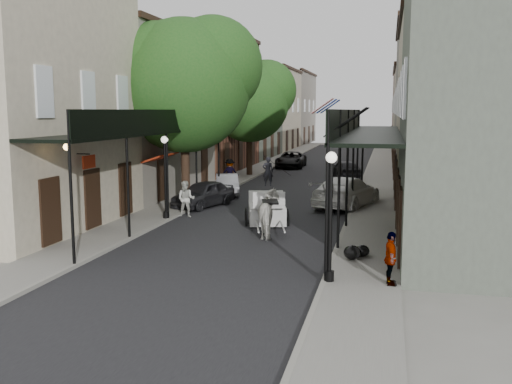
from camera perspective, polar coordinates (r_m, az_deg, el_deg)
The scene contains 24 objects.
ground at distance 19.38m, azimuth -4.30°, elevation -6.70°, with size 140.00×140.00×0.00m, color gray.
road at distance 38.61m, azimuth 4.56°, elevation 0.76°, with size 8.00×90.00×0.01m, color black.
sidewalk_left at distance 39.64m, azimuth -2.60°, elevation 1.06°, with size 2.20×90.00×0.12m, color gray.
sidewalk_right at distance 38.19m, azimuth 12.00°, elevation 0.61°, with size 2.20×90.00×0.12m, color gray.
building_row_left at distance 49.94m, azimuth -3.54°, elevation 8.49°, with size 5.00×80.00×10.50m, color beige.
building_row_right at distance 47.96m, azimuth 16.78°, elevation 8.17°, with size 5.00×80.00×10.50m, color gray.
gallery_left at distance 26.96m, azimuth -9.74°, elevation 6.11°, with size 2.20×18.05×4.88m.
gallery_right at distance 24.88m, azimuth 11.18°, elevation 5.91°, with size 2.20×18.05×4.88m.
tree_near at distance 29.76m, azimuth -6.36°, elevation 11.05°, with size 7.31×6.80×9.63m.
tree_far at distance 43.20m, azimuth -0.16°, elevation 9.33°, with size 6.45×6.00×8.61m.
lamppost_right_near at distance 16.21m, azimuth 7.44°, elevation -2.27°, with size 0.32×0.32×3.71m.
lamppost_left at distance 25.94m, azimuth -9.06°, elevation 1.61°, with size 0.32×0.32×3.71m.
lamppost_right_far at distance 36.02m, azimuth 10.60°, elevation 3.39°, with size 0.32×0.32×3.71m.
horse at distance 22.50m, azimuth 1.45°, elevation -2.21°, with size 0.99×2.17×1.83m, color silver.
carriage at distance 25.26m, azimuth 1.05°, elevation -0.43°, with size 2.32×3.00×3.06m.
pedestrian_walking at distance 26.81m, azimuth -7.01°, elevation -0.71°, with size 0.83×0.65×1.71m, color beige.
pedestrian_sidewalk_left at distance 36.54m, azimuth -2.63°, elevation 1.94°, with size 1.14×0.66×1.77m, color gray.
pedestrian_sidewalk_right at distance 16.39m, azimuth 13.33°, elevation -6.49°, with size 0.89×0.37×1.52m, color gray.
car_left_near at distance 29.55m, azimuth -5.28°, elevation -0.20°, with size 1.61×4.01×1.37m, color black.
car_left_mid at distance 33.78m, azimuth -2.91°, elevation 0.75°, with size 1.28×3.68×1.21m, color #959499.
car_left_far at distance 49.91m, azimuth 3.52°, elevation 3.25°, with size 2.30×4.99×1.39m, color black.
car_right_near at distance 29.83m, azimuth 9.03°, elevation 0.01°, with size 2.20×5.42×1.57m, color silver.
car_right_far at distance 42.63m, azimuth 8.92°, elevation 2.29°, with size 1.58×3.93×1.34m, color black.
trash_bags at distance 19.16m, azimuth 9.98°, elevation -5.92°, with size 0.83×0.98×0.48m.
Camera 1 is at (5.63, -17.87, 4.97)m, focal length 40.00 mm.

